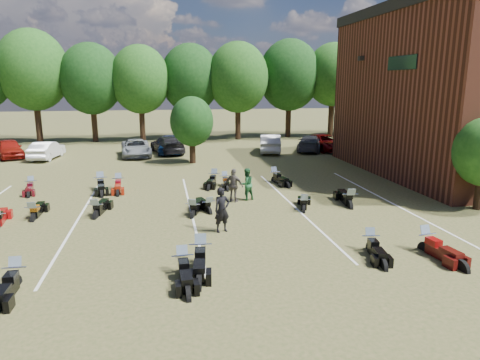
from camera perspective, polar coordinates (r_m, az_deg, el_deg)
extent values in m
plane|color=brown|center=(17.77, 3.92, -6.55)|extent=(160.00, 160.00, 0.00)
imported|color=maroon|center=(38.92, -28.41, 3.71)|extent=(3.40, 4.66, 1.47)
imported|color=silver|center=(36.99, -24.39, 3.65)|extent=(2.04, 4.41, 1.40)
imported|color=gray|center=(35.99, -13.69, 4.18)|extent=(2.74, 5.12, 1.37)
imported|color=black|center=(37.05, -9.66, 4.68)|extent=(3.23, 5.41, 1.47)
imported|color=#0B224F|center=(37.01, -9.35, 4.76)|extent=(2.15, 4.70, 1.56)
imported|color=#A3A29E|center=(37.03, 4.02, 4.92)|extent=(2.70, 5.06, 1.58)
imported|color=#5E0506|center=(38.78, 11.22, 4.92)|extent=(3.16, 5.33, 1.39)
imported|color=#37363B|center=(38.09, 9.30, 4.86)|extent=(3.74, 5.17, 1.39)
imported|color=black|center=(17.18, -2.42, -4.01)|extent=(0.77, 0.62, 1.83)
imported|color=#235E31|center=(21.82, 0.86, -0.56)|extent=(0.98, 0.87, 1.66)
imported|color=#514B46|center=(21.46, -0.82, -0.72)|extent=(1.06, 0.92, 1.71)
cube|color=black|center=(31.35, 15.82, 15.34)|extent=(0.30, 0.40, 0.30)
cube|color=black|center=(26.97, 20.77, 14.41)|extent=(0.06, 3.00, 0.80)
cylinder|color=black|center=(46.90, -25.11, 6.96)|extent=(0.58, 0.58, 4.08)
ellipsoid|color=#1E4C19|center=(46.74, -25.62, 12.19)|extent=(6.00, 6.00, 6.90)
cylinder|color=black|center=(45.90, -19.02, 7.37)|extent=(0.57, 0.58, 4.08)
ellipsoid|color=#1E4C19|center=(45.74, -19.42, 12.72)|extent=(6.00, 6.00, 6.90)
cylinder|color=black|center=(45.43, -12.73, 7.70)|extent=(0.57, 0.58, 4.08)
ellipsoid|color=#1E4C19|center=(45.26, -13.00, 13.11)|extent=(6.00, 6.00, 6.90)
cylinder|color=black|center=(45.50, -6.37, 7.94)|extent=(0.58, 0.58, 4.08)
ellipsoid|color=#1E4C19|center=(45.34, -6.51, 13.35)|extent=(6.00, 6.00, 6.90)
cylinder|color=black|center=(46.13, -0.10, 8.09)|extent=(0.57, 0.58, 4.08)
ellipsoid|color=#1E4C19|center=(45.97, -0.10, 13.42)|extent=(6.00, 6.00, 6.90)
cylinder|color=black|center=(47.27, 5.93, 8.13)|extent=(0.57, 0.58, 4.08)
ellipsoid|color=#1E4C19|center=(47.12, 6.06, 13.34)|extent=(6.00, 6.00, 6.90)
cylinder|color=black|center=(48.90, 11.63, 8.10)|extent=(0.57, 0.58, 4.08)
ellipsoid|color=#1E4C19|center=(48.75, 11.86, 13.13)|extent=(6.00, 6.00, 6.90)
cylinder|color=black|center=(50.98, 16.90, 7.99)|extent=(0.58, 0.58, 4.08)
ellipsoid|color=#1E4C19|center=(50.83, 17.22, 12.81)|extent=(6.00, 6.00, 6.90)
cylinder|color=black|center=(53.44, 21.72, 7.84)|extent=(0.58, 0.58, 4.08)
ellipsoid|color=#1E4C19|center=(53.30, 22.11, 12.43)|extent=(6.00, 6.00, 6.90)
cylinder|color=black|center=(23.20, 29.31, -1.37)|extent=(0.24, 0.24, 1.71)
cylinder|color=black|center=(32.19, -6.35, 3.95)|extent=(0.24, 0.24, 1.90)
sphere|color=#1E4C19|center=(31.93, -6.45, 7.77)|extent=(3.20, 3.20, 3.20)
cube|color=silver|center=(20.47, -20.68, -4.72)|extent=(0.10, 14.00, 0.01)
cube|color=silver|center=(20.15, -6.53, -4.22)|extent=(0.10, 14.00, 0.01)
cube|color=silver|center=(21.04, 7.20, -3.50)|extent=(0.10, 14.00, 0.01)
cube|color=silver|center=(23.02, 19.18, -2.69)|extent=(0.10, 14.00, 0.01)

